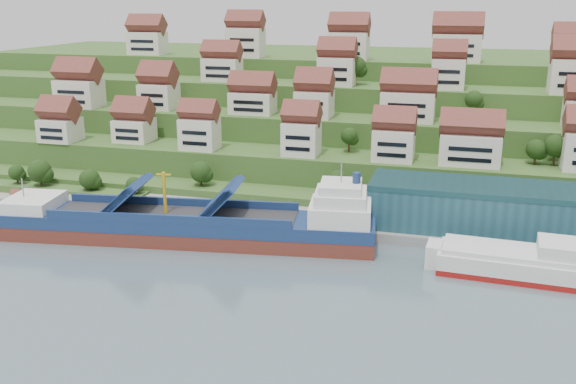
% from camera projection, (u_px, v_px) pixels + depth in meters
% --- Properties ---
extents(ground, '(300.00, 300.00, 0.00)m').
position_uv_depth(ground, '(255.00, 246.00, 134.96)').
color(ground, slate).
rests_on(ground, ground).
extents(quay, '(180.00, 14.00, 2.20)m').
position_uv_depth(quay, '(361.00, 226.00, 143.41)').
color(quay, gray).
rests_on(quay, ground).
extents(pebble_beach, '(45.00, 20.00, 1.00)m').
position_uv_depth(pebble_beach, '(50.00, 204.00, 160.62)').
color(pebble_beach, gray).
rests_on(pebble_beach, ground).
extents(hillside, '(260.00, 128.00, 31.00)m').
position_uv_depth(hillside, '(346.00, 114.00, 227.47)').
color(hillside, '#2D4C1E').
rests_on(hillside, ground).
extents(hillside_village, '(155.79, 64.22, 29.67)m').
position_uv_depth(hillside_village, '(329.00, 91.00, 183.68)').
color(hillside_village, silver).
rests_on(hillside_village, ground).
extents(hillside_trees, '(139.54, 62.34, 30.45)m').
position_uv_depth(hillside_trees, '(289.00, 132.00, 170.84)').
color(hillside_trees, '#213E14').
rests_on(hillside_trees, ground).
extents(warehouse, '(60.00, 15.00, 10.00)m').
position_uv_depth(warehouse, '(513.00, 209.00, 135.37)').
color(warehouse, '#214D5A').
rests_on(warehouse, quay).
extents(flagpole, '(1.28, 0.16, 8.00)m').
position_uv_depth(flagpole, '(349.00, 207.00, 137.60)').
color(flagpole, gray).
rests_on(flagpole, quay).
extents(beach_huts, '(14.40, 3.70, 2.20)m').
position_uv_depth(beach_huts, '(39.00, 199.00, 159.51)').
color(beach_huts, white).
rests_on(beach_huts, pebble_beach).
extents(cargo_ship, '(81.63, 23.31, 17.93)m').
position_uv_depth(cargo_ship, '(195.00, 226.00, 136.86)').
color(cargo_ship, maroon).
rests_on(cargo_ship, ground).
extents(second_ship, '(28.96, 12.15, 8.24)m').
position_uv_depth(second_ship, '(520.00, 263.00, 119.67)').
color(second_ship, maroon).
rests_on(second_ship, ground).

